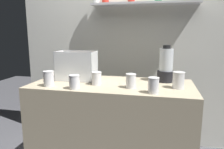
{
  "coord_description": "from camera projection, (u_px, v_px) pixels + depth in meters",
  "views": [
    {
      "loc": [
        0.41,
        -1.79,
        1.34
      ],
      "look_at": [
        0.0,
        0.0,
        0.98
      ],
      "focal_mm": 34.49,
      "sensor_mm": 36.0,
      "label": 1
    }
  ],
  "objects": [
    {
      "name": "juice_cup_orange_rightmost",
      "position": [
        178.0,
        81.0,
        1.71
      ],
      "size": [
        0.09,
        0.09,
        0.13
      ],
      "color": "white",
      "rests_on": "counter"
    },
    {
      "name": "blender_pitcher",
      "position": [
        166.0,
        67.0,
        1.93
      ],
      "size": [
        0.15,
        0.15,
        0.33
      ],
      "color": "black",
      "rests_on": "counter"
    },
    {
      "name": "juice_cup_mango_far_right",
      "position": [
        153.0,
        86.0,
        1.57
      ],
      "size": [
        0.08,
        0.08,
        0.12
      ],
      "color": "white",
      "rests_on": "counter"
    },
    {
      "name": "juice_cup_mango_right",
      "position": [
        131.0,
        82.0,
        1.72
      ],
      "size": [
        0.08,
        0.08,
        0.12
      ],
      "color": "white",
      "rests_on": "counter"
    },
    {
      "name": "juice_cup_orange_middle",
      "position": [
        97.0,
        79.0,
        1.83
      ],
      "size": [
        0.08,
        0.08,
        0.11
      ],
      "color": "white",
      "rests_on": "counter"
    },
    {
      "name": "carrot_display_bin",
      "position": [
        77.0,
        71.0,
        2.02
      ],
      "size": [
        0.36,
        0.21,
        0.27
      ],
      "color": "white",
      "rests_on": "counter"
    },
    {
      "name": "juice_cup_orange_far_left",
      "position": [
        49.0,
        80.0,
        1.78
      ],
      "size": [
        0.09,
        0.09,
        0.13
      ],
      "color": "white",
      "rests_on": "counter"
    },
    {
      "name": "juice_cup_pomegranate_left",
      "position": [
        74.0,
        83.0,
        1.7
      ],
      "size": [
        0.09,
        0.09,
        0.11
      ],
      "color": "white",
      "rests_on": "counter"
    },
    {
      "name": "back_wall_unit",
      "position": [
        127.0,
        39.0,
        2.55
      ],
      "size": [
        2.6,
        0.24,
        2.5
      ],
      "color": "silver",
      "rests_on": "ground_plane"
    },
    {
      "name": "counter",
      "position": [
        112.0,
        131.0,
        1.97
      ],
      "size": [
        1.4,
        0.64,
        0.9
      ],
      "primitive_type": "cube",
      "color": "tan",
      "rests_on": "ground_plane"
    }
  ]
}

